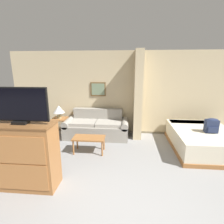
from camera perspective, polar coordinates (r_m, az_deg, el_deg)
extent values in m
plane|color=gray|center=(2.90, 7.09, -32.21)|extent=(20.00, 20.00, 0.00)
cube|color=#CCB78E|center=(5.61, 6.39, 6.04)|extent=(7.73, 0.12, 2.60)
cube|color=#70644E|center=(5.86, 6.06, -6.45)|extent=(7.73, 0.02, 0.06)
cube|color=brown|center=(5.59, -4.56, 7.43)|extent=(0.48, 0.02, 0.43)
cube|color=gray|center=(5.58, -4.58, 7.41)|extent=(0.41, 0.01, 0.36)
cube|color=#CCB78E|center=(5.26, 8.49, 5.43)|extent=(0.24, 0.60, 2.60)
cube|color=gray|center=(5.45, -5.08, -6.01)|extent=(1.55, 0.84, 0.42)
cube|color=gray|center=(5.63, -4.60, -0.91)|extent=(1.55, 0.20, 0.42)
cube|color=gray|center=(5.67, -13.81, -5.59)|extent=(0.19, 0.84, 0.42)
cylinder|color=gray|center=(5.59, -13.96, -3.17)|extent=(0.21, 0.84, 0.21)
cube|color=gray|center=(5.37, 4.15, -6.31)|extent=(0.19, 0.84, 0.42)
cylinder|color=gray|center=(5.29, 4.19, -3.77)|extent=(0.21, 0.84, 0.21)
cube|color=#A49F94|center=(5.41, -9.28, -3.44)|extent=(0.75, 0.60, 0.10)
cube|color=#A49F94|center=(5.27, -1.08, -3.72)|extent=(0.75, 0.60, 0.10)
cube|color=#996033|center=(4.46, -7.57, -8.38)|extent=(0.80, 0.41, 0.04)
cylinder|color=#996033|center=(4.49, -12.50, -11.31)|extent=(0.04, 0.04, 0.37)
cylinder|color=#996033|center=(4.33, -3.24, -11.93)|extent=(0.04, 0.04, 0.37)
cylinder|color=#996033|center=(4.78, -11.30, -9.61)|extent=(0.04, 0.04, 0.37)
cylinder|color=#996033|center=(4.63, -2.64, -10.11)|extent=(0.04, 0.04, 0.37)
cube|color=#996033|center=(5.76, -16.77, -2.15)|extent=(0.46, 0.46, 0.04)
cylinder|color=#996033|center=(5.74, -19.13, -5.23)|extent=(0.04, 0.04, 0.51)
cylinder|color=#996033|center=(5.60, -15.42, -5.46)|extent=(0.04, 0.04, 0.51)
cylinder|color=#996033|center=(6.09, -17.64, -4.02)|extent=(0.04, 0.04, 0.51)
cylinder|color=#996033|center=(5.95, -14.11, -4.20)|extent=(0.04, 0.04, 0.51)
cylinder|color=tan|center=(5.74, -16.82, -1.44)|extent=(0.13, 0.13, 0.11)
cylinder|color=tan|center=(5.72, -16.88, -0.57)|extent=(0.02, 0.02, 0.07)
cone|color=silver|center=(5.68, -16.99, 0.90)|extent=(0.35, 0.35, 0.23)
cube|color=#996033|center=(3.51, -26.44, -12.84)|extent=(1.10, 0.45, 1.17)
cube|color=brown|center=(3.30, -27.58, -3.56)|extent=(1.12, 0.48, 0.02)
cube|color=#AB6C39|center=(3.24, -29.05, -10.88)|extent=(1.00, 0.01, 0.47)
cube|color=#AB6C39|center=(3.46, -28.02, -18.29)|extent=(1.00, 0.01, 0.47)
cube|color=black|center=(3.29, -27.65, -2.98)|extent=(0.24, 0.16, 0.05)
cube|color=black|center=(3.22, -28.28, 2.24)|extent=(1.01, 0.04, 0.56)
cube|color=black|center=(3.20, -28.51, 2.15)|extent=(0.97, 0.01, 0.52)
cube|color=#996033|center=(5.28, 27.19, -10.19)|extent=(1.53, 1.97, 0.10)
cube|color=beige|center=(5.19, 27.52, -7.55)|extent=(1.49, 1.93, 0.42)
cube|color=white|center=(5.79, 24.99, -3.38)|extent=(1.37, 0.36, 0.10)
cube|color=#232D4C|center=(5.00, 29.67, -4.03)|extent=(0.30, 0.17, 0.33)
cube|color=#232D4C|center=(4.94, 30.04, -5.10)|extent=(0.23, 0.03, 0.14)
ellipsoid|color=#232D4C|center=(4.96, 29.90, -2.24)|extent=(0.29, 0.16, 0.08)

